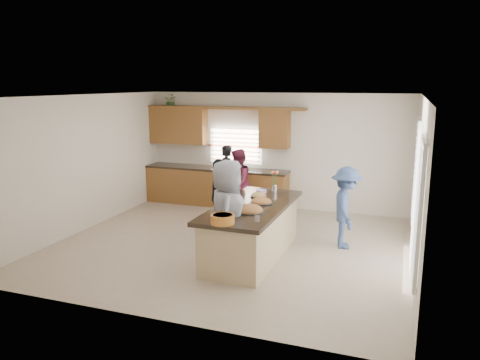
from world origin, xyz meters
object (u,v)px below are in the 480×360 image
at_px(salad_bowl, 223,219).
at_px(island, 252,232).
at_px(woman_left_front, 219,196).
at_px(woman_left_mid, 238,183).
at_px(woman_right_back, 346,208).
at_px(woman_left_back, 226,176).
at_px(woman_right_front, 228,216).

bearing_deg(salad_bowl, island, 86.41).
bearing_deg(island, woman_left_front, 136.23).
height_order(woman_left_mid, woman_right_back, woman_left_mid).
bearing_deg(woman_left_mid, woman_left_back, -140.42).
distance_m(woman_left_front, woman_right_front, 1.92).
distance_m(island, woman_left_back, 3.48).
bearing_deg(woman_left_back, island, -4.88).
relative_size(salad_bowl, woman_right_front, 0.20).
relative_size(woman_left_front, woman_right_back, 1.02).
bearing_deg(salad_bowl, woman_right_back, 55.09).
bearing_deg(woman_right_back, woman_right_front, 124.47).
xyz_separation_m(woman_left_back, woman_left_mid, (0.58, -0.72, 0.01)).
height_order(island, woman_right_back, woman_right_back).
distance_m(salad_bowl, woman_right_front, 0.52).
relative_size(woman_left_back, woman_left_front, 0.99).
height_order(salad_bowl, woman_right_front, woman_right_front).
bearing_deg(island, woman_right_front, -104.12).
xyz_separation_m(island, salad_bowl, (-0.08, -1.20, 0.58)).
bearing_deg(woman_right_front, woman_right_back, -59.30).
xyz_separation_m(island, woman_left_back, (-1.68, 3.03, 0.32)).
relative_size(island, woman_left_mid, 1.74).
bearing_deg(woman_left_mid, woman_left_front, 3.93).
bearing_deg(salad_bowl, woman_left_front, 113.23).
bearing_deg(woman_right_front, woman_left_front, 10.63).
relative_size(woman_left_back, woman_right_front, 0.83).
xyz_separation_m(woman_right_back, woman_right_front, (-1.68, -1.74, 0.16)).
relative_size(island, woman_left_front, 1.75).
relative_size(island, woman_right_front, 1.47).
height_order(island, woman_left_mid, woman_left_mid).
bearing_deg(woman_left_front, woman_left_mid, 168.80).
relative_size(woman_left_mid, woman_right_front, 0.85).
bearing_deg(island, woman_left_mid, 116.42).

